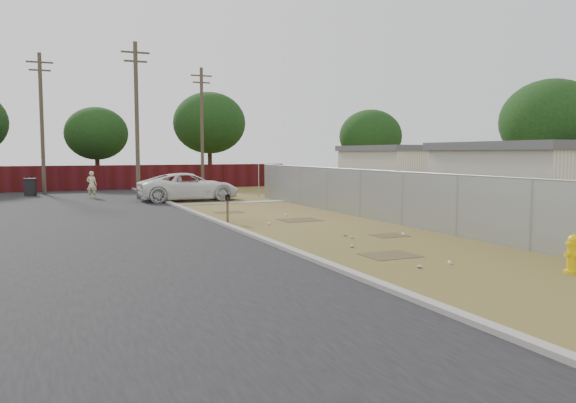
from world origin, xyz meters
name	(u,v)px	position (x,y,z in m)	size (l,w,h in m)	color
ground	(328,230)	(0.00, 0.00, 0.00)	(120.00, 120.00, 0.00)	brown
street	(103,215)	(-6.76, 8.05, 0.02)	(15.10, 60.00, 0.12)	black
chainlink_fence	(387,202)	(3.12, 1.03, 0.80)	(0.10, 27.06, 2.02)	gray
privacy_fence	(90,178)	(-6.00, 25.00, 0.90)	(30.00, 0.12, 1.80)	#400D12
utility_poles	(131,122)	(-3.67, 20.67, 4.69)	(12.60, 8.24, 9.00)	#493F31
houses	(480,177)	(9.70, 3.13, 1.56)	(9.30, 17.24, 3.10)	silver
horizon_trees	(188,126)	(0.84, 23.56, 4.63)	(33.32, 31.94, 7.78)	#332117
fire_hydrant	(573,254)	(1.73, -8.50, 0.43)	(0.42, 0.43, 0.92)	#DBB80B
mailbox	(227,199)	(-2.60, 3.40, 0.90)	(0.27, 0.50, 1.14)	brown
pickup_truck	(189,187)	(-1.53, 13.87, 0.78)	(2.60, 5.63, 1.57)	white
pedestrian	(92,185)	(-6.43, 17.73, 0.81)	(0.59, 0.39, 1.62)	#C4B78F
trash_bin	(30,187)	(-9.81, 21.23, 0.57)	(0.80, 0.87, 1.11)	black
scattered_litter	(350,237)	(-0.24, -1.92, 0.04)	(3.14, 11.46, 0.07)	white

